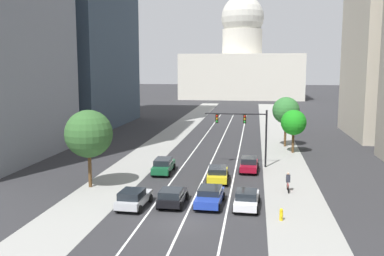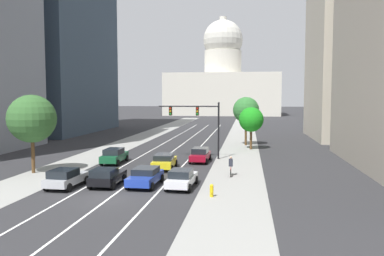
{
  "view_description": "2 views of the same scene",
  "coord_description": "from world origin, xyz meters",
  "px_view_note": "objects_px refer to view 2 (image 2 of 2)",
  "views": [
    {
      "loc": [
        4.91,
        -28.99,
        10.98
      ],
      "look_at": [
        -2.64,
        22.47,
        3.58
      ],
      "focal_mm": 40.46,
      "sensor_mm": 36.0,
      "label": 1
    },
    {
      "loc": [
        9.35,
        -25.71,
        7.02
      ],
      "look_at": [
        2.87,
        20.55,
        3.25
      ],
      "focal_mm": 37.34,
      "sensor_mm": 36.0,
      "label": 2
    }
  ],
  "objects_px": {
    "car_white": "(182,178)",
    "fire_hydrant": "(212,190)",
    "capitol_building": "(223,83)",
    "cyclist": "(231,166)",
    "car_black": "(107,176)",
    "car_yellow": "(164,161)",
    "traffic_signal_mast": "(199,118)",
    "street_tree_near_left": "(32,119)",
    "car_green": "(114,155)",
    "street_tree_far_right": "(251,120)",
    "car_silver": "(66,178)",
    "street_tree_near_right": "(246,110)",
    "car_blue": "(145,176)",
    "car_crimson": "(200,155)"
  },
  "relations": [
    {
      "from": "car_white",
      "to": "fire_hydrant",
      "type": "relative_size",
      "value": 4.87
    },
    {
      "from": "capitol_building",
      "to": "cyclist",
      "type": "relative_size",
      "value": 23.91
    },
    {
      "from": "car_black",
      "to": "car_yellow",
      "type": "height_order",
      "value": "car_yellow"
    },
    {
      "from": "car_yellow",
      "to": "car_white",
      "type": "xyz_separation_m",
      "value": [
        2.92,
        -7.47,
        -0.04
      ]
    },
    {
      "from": "traffic_signal_mast",
      "to": "street_tree_near_left",
      "type": "bearing_deg",
      "value": -143.34
    },
    {
      "from": "car_green",
      "to": "street_tree_far_right",
      "type": "relative_size",
      "value": 0.87
    },
    {
      "from": "car_silver",
      "to": "street_tree_near_right",
      "type": "height_order",
      "value": "street_tree_near_right"
    },
    {
      "from": "car_white",
      "to": "street_tree_near_right",
      "type": "relative_size",
      "value": 0.65
    },
    {
      "from": "car_blue",
      "to": "traffic_signal_mast",
      "type": "height_order",
      "value": "traffic_signal_mast"
    },
    {
      "from": "car_black",
      "to": "traffic_signal_mast",
      "type": "height_order",
      "value": "traffic_signal_mast"
    },
    {
      "from": "capitol_building",
      "to": "car_black",
      "type": "bearing_deg",
      "value": -90.7
    },
    {
      "from": "car_white",
      "to": "traffic_signal_mast",
      "type": "height_order",
      "value": "traffic_signal_mast"
    },
    {
      "from": "car_blue",
      "to": "car_white",
      "type": "height_order",
      "value": "car_white"
    },
    {
      "from": "fire_hydrant",
      "to": "street_tree_near_right",
      "type": "distance_m",
      "value": 30.26
    },
    {
      "from": "car_yellow",
      "to": "car_silver",
      "type": "xyz_separation_m",
      "value": [
        -5.87,
        -8.63,
        -0.01
      ]
    },
    {
      "from": "car_blue",
      "to": "car_green",
      "type": "distance_m",
      "value": 11.34
    },
    {
      "from": "car_black",
      "to": "car_green",
      "type": "height_order",
      "value": "car_green"
    },
    {
      "from": "car_blue",
      "to": "car_yellow",
      "type": "xyz_separation_m",
      "value": [
        0.0,
        7.15,
        0.03
      ]
    },
    {
      "from": "car_blue",
      "to": "car_silver",
      "type": "distance_m",
      "value": 6.06
    },
    {
      "from": "car_black",
      "to": "traffic_signal_mast",
      "type": "bearing_deg",
      "value": -20.2
    },
    {
      "from": "car_yellow",
      "to": "car_green",
      "type": "distance_m",
      "value": 6.4
    },
    {
      "from": "cyclist",
      "to": "fire_hydrant",
      "type": "bearing_deg",
      "value": 171.41
    },
    {
      "from": "car_silver",
      "to": "car_black",
      "type": "bearing_deg",
      "value": -69.95
    },
    {
      "from": "car_blue",
      "to": "traffic_signal_mast",
      "type": "xyz_separation_m",
      "value": [
        2.54,
        14.0,
        3.78
      ]
    },
    {
      "from": "street_tree_far_right",
      "to": "car_yellow",
      "type": "bearing_deg",
      "value": -118.29
    },
    {
      "from": "car_white",
      "to": "car_green",
      "type": "height_order",
      "value": "car_green"
    },
    {
      "from": "car_black",
      "to": "fire_hydrant",
      "type": "bearing_deg",
      "value": -104.5
    },
    {
      "from": "street_tree_near_right",
      "to": "street_tree_near_left",
      "type": "bearing_deg",
      "value": -129.12
    },
    {
      "from": "capitol_building",
      "to": "car_yellow",
      "type": "height_order",
      "value": "capitol_building"
    },
    {
      "from": "car_silver",
      "to": "cyclist",
      "type": "height_order",
      "value": "cyclist"
    },
    {
      "from": "fire_hydrant",
      "to": "street_tree_far_right",
      "type": "height_order",
      "value": "street_tree_far_right"
    },
    {
      "from": "capitol_building",
      "to": "street_tree_near_left",
      "type": "relative_size",
      "value": 5.76
    },
    {
      "from": "street_tree_far_right",
      "to": "street_tree_near_left",
      "type": "bearing_deg",
      "value": -136.07
    },
    {
      "from": "traffic_signal_mast",
      "to": "fire_hydrant",
      "type": "distance_m",
      "value": 17.52
    },
    {
      "from": "car_black",
      "to": "cyclist",
      "type": "distance_m",
      "value": 10.8
    },
    {
      "from": "capitol_building",
      "to": "fire_hydrant",
      "type": "height_order",
      "value": "capitol_building"
    },
    {
      "from": "car_yellow",
      "to": "fire_hydrant",
      "type": "height_order",
      "value": "car_yellow"
    },
    {
      "from": "cyclist",
      "to": "street_tree_far_right",
      "type": "relative_size",
      "value": 0.31
    },
    {
      "from": "street_tree_near_left",
      "to": "car_white",
      "type": "bearing_deg",
      "value": -15.29
    },
    {
      "from": "car_green",
      "to": "street_tree_far_right",
      "type": "bearing_deg",
      "value": -49.37
    },
    {
      "from": "car_yellow",
      "to": "car_silver",
      "type": "relative_size",
      "value": 1.06
    },
    {
      "from": "capitol_building",
      "to": "street_tree_near_right",
      "type": "distance_m",
      "value": 93.01
    },
    {
      "from": "car_blue",
      "to": "car_white",
      "type": "relative_size",
      "value": 1.02
    },
    {
      "from": "car_white",
      "to": "street_tree_far_right",
      "type": "distance_m",
      "value": 23.79
    },
    {
      "from": "car_white",
      "to": "street_tree_near_right",
      "type": "height_order",
      "value": "street_tree_near_right"
    },
    {
      "from": "car_crimson",
      "to": "street_tree_far_right",
      "type": "bearing_deg",
      "value": -24.5
    },
    {
      "from": "car_green",
      "to": "street_tree_near_right",
      "type": "xyz_separation_m",
      "value": [
        13.5,
        17.33,
        4.18
      ]
    },
    {
      "from": "car_green",
      "to": "car_crimson",
      "type": "bearing_deg",
      "value": -78.62
    },
    {
      "from": "car_yellow",
      "to": "car_crimson",
      "type": "height_order",
      "value": "car_crimson"
    },
    {
      "from": "street_tree_near_right",
      "to": "car_silver",
      "type": "bearing_deg",
      "value": -115.35
    }
  ]
}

